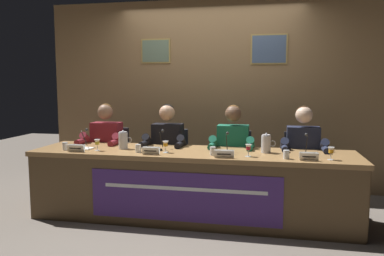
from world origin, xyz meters
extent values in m
plane|color=#70665B|center=(0.00, 0.00, 0.00)|extent=(12.00, 12.00, 0.00)
cube|color=#937047|center=(0.00, 1.35, 1.30)|extent=(4.67, 0.12, 2.60)
cube|color=tan|center=(-0.78, 1.29, 1.91)|extent=(0.42, 0.02, 0.34)
cube|color=slate|center=(-0.78, 1.27, 1.91)|extent=(0.38, 0.01, 0.30)
cube|color=tan|center=(0.78, 1.29, 1.91)|extent=(0.48, 0.02, 0.40)
cube|color=slate|center=(0.78, 1.27, 1.91)|extent=(0.44, 0.01, 0.36)
cube|color=olive|center=(0.00, 0.00, 0.71)|extent=(3.47, 0.80, 0.05)
cube|color=brown|center=(0.00, -0.38, 0.34)|extent=(3.41, 0.04, 0.69)
cube|color=brown|center=(-1.68, 0.00, 0.34)|extent=(0.08, 0.72, 0.69)
cube|color=brown|center=(1.68, 0.00, 0.34)|extent=(0.08, 0.72, 0.69)
cube|color=#4C2D7A|center=(-0.01, -0.40, 0.34)|extent=(1.92, 0.01, 0.50)
cube|color=white|center=(-0.01, -0.41, 0.43)|extent=(1.64, 0.00, 0.04)
cylinder|color=black|center=(-1.19, 0.50, 0.01)|extent=(0.44, 0.44, 0.02)
cylinder|color=black|center=(-1.19, 0.50, 0.22)|extent=(0.05, 0.05, 0.39)
cube|color=#232328|center=(-1.19, 0.50, 0.43)|extent=(0.44, 0.44, 0.03)
cube|color=#232328|center=(-1.19, 0.70, 0.67)|extent=(0.40, 0.05, 0.44)
cylinder|color=black|center=(-1.29, 0.15, 0.22)|extent=(0.10, 0.10, 0.45)
cylinder|color=black|center=(-1.09, 0.15, 0.22)|extent=(0.10, 0.10, 0.45)
cylinder|color=black|center=(-1.29, 0.30, 0.50)|extent=(0.13, 0.34, 0.13)
cylinder|color=black|center=(-1.09, 0.30, 0.50)|extent=(0.13, 0.34, 0.13)
cube|color=maroon|center=(-1.19, 0.47, 0.74)|extent=(0.36, 0.20, 0.48)
sphere|color=#8E664C|center=(-1.19, 0.45, 1.11)|extent=(0.19, 0.19, 0.19)
sphere|color=#593819|center=(-1.19, 0.46, 1.13)|extent=(0.17, 0.17, 0.17)
cylinder|color=maroon|center=(-1.40, 0.37, 0.76)|extent=(0.09, 0.30, 0.25)
cylinder|color=maroon|center=(-0.98, 0.37, 0.76)|extent=(0.09, 0.30, 0.25)
cylinder|color=maroon|center=(-1.40, 0.21, 0.77)|extent=(0.07, 0.24, 0.07)
cylinder|color=maroon|center=(-0.98, 0.21, 0.77)|extent=(0.07, 0.24, 0.07)
cube|color=white|center=(-1.20, -0.30, 0.78)|extent=(0.19, 0.03, 0.08)
cube|color=white|center=(-1.20, -0.27, 0.78)|extent=(0.19, 0.03, 0.08)
cube|color=black|center=(-1.20, -0.31, 0.78)|extent=(0.13, 0.01, 0.01)
cylinder|color=white|center=(-1.01, -0.18, 0.74)|extent=(0.06, 0.06, 0.00)
cylinder|color=white|center=(-1.01, -0.18, 0.77)|extent=(0.01, 0.01, 0.05)
cone|color=white|center=(-1.01, -0.18, 0.83)|extent=(0.06, 0.06, 0.06)
cylinder|color=yellow|center=(-1.01, -0.18, 0.82)|extent=(0.04, 0.04, 0.04)
cylinder|color=silver|center=(-1.37, -0.21, 0.78)|extent=(0.06, 0.06, 0.08)
cylinder|color=silver|center=(-1.37, -0.21, 0.76)|extent=(0.05, 0.05, 0.05)
cylinder|color=black|center=(-1.22, -0.12, 0.75)|extent=(0.06, 0.06, 0.02)
cylinder|color=black|center=(-1.22, -0.05, 0.85)|extent=(0.01, 0.13, 0.18)
sphere|color=#2D2D2D|center=(-1.22, 0.01, 0.94)|extent=(0.03, 0.03, 0.03)
cylinder|color=black|center=(-0.40, 0.50, 0.01)|extent=(0.44, 0.44, 0.02)
cylinder|color=black|center=(-0.40, 0.50, 0.22)|extent=(0.05, 0.05, 0.39)
cube|color=#232328|center=(-0.40, 0.50, 0.43)|extent=(0.44, 0.44, 0.03)
cube|color=#232328|center=(-0.40, 0.70, 0.67)|extent=(0.40, 0.05, 0.44)
cylinder|color=black|center=(-0.50, 0.15, 0.22)|extent=(0.10, 0.10, 0.45)
cylinder|color=black|center=(-0.30, 0.15, 0.22)|extent=(0.10, 0.10, 0.45)
cylinder|color=black|center=(-0.50, 0.30, 0.50)|extent=(0.13, 0.34, 0.13)
cylinder|color=black|center=(-0.30, 0.30, 0.50)|extent=(0.13, 0.34, 0.13)
cube|color=black|center=(-0.40, 0.47, 0.74)|extent=(0.36, 0.20, 0.48)
sphere|color=tan|center=(-0.40, 0.45, 1.11)|extent=(0.19, 0.19, 0.19)
sphere|color=black|center=(-0.40, 0.46, 1.13)|extent=(0.17, 0.17, 0.17)
cylinder|color=black|center=(-0.61, 0.37, 0.76)|extent=(0.09, 0.30, 0.25)
cylinder|color=black|center=(-0.19, 0.37, 0.76)|extent=(0.09, 0.30, 0.25)
cylinder|color=black|center=(-0.61, 0.21, 0.77)|extent=(0.07, 0.24, 0.07)
cylinder|color=black|center=(-0.19, 0.21, 0.77)|extent=(0.07, 0.24, 0.07)
cube|color=white|center=(-0.37, -0.30, 0.78)|extent=(0.18, 0.03, 0.08)
cube|color=white|center=(-0.37, -0.26, 0.78)|extent=(0.18, 0.03, 0.08)
cube|color=black|center=(-0.37, -0.30, 0.78)|extent=(0.13, 0.01, 0.01)
cylinder|color=white|center=(-0.25, -0.15, 0.74)|extent=(0.06, 0.06, 0.00)
cylinder|color=white|center=(-0.25, -0.15, 0.77)|extent=(0.01, 0.01, 0.05)
cone|color=white|center=(-0.25, -0.15, 0.83)|extent=(0.06, 0.06, 0.06)
cylinder|color=orange|center=(-0.25, -0.15, 0.82)|extent=(0.04, 0.04, 0.04)
cylinder|color=silver|center=(-0.54, -0.19, 0.78)|extent=(0.06, 0.06, 0.08)
cylinder|color=silver|center=(-0.54, -0.19, 0.76)|extent=(0.05, 0.05, 0.05)
cylinder|color=black|center=(-0.35, -0.04, 0.75)|extent=(0.06, 0.06, 0.02)
cylinder|color=black|center=(-0.35, 0.02, 0.85)|extent=(0.01, 0.13, 0.18)
sphere|color=#2D2D2D|center=(-0.35, 0.08, 0.94)|extent=(0.03, 0.03, 0.03)
cylinder|color=black|center=(0.40, 0.50, 0.01)|extent=(0.44, 0.44, 0.02)
cylinder|color=black|center=(0.40, 0.50, 0.22)|extent=(0.05, 0.05, 0.39)
cube|color=#232328|center=(0.40, 0.50, 0.43)|extent=(0.44, 0.44, 0.03)
cube|color=#232328|center=(0.40, 0.70, 0.67)|extent=(0.40, 0.05, 0.44)
cylinder|color=black|center=(0.30, 0.15, 0.22)|extent=(0.10, 0.10, 0.45)
cylinder|color=black|center=(0.50, 0.15, 0.22)|extent=(0.10, 0.10, 0.45)
cylinder|color=black|center=(0.30, 0.30, 0.50)|extent=(0.13, 0.34, 0.13)
cylinder|color=black|center=(0.50, 0.30, 0.50)|extent=(0.13, 0.34, 0.13)
cube|color=#196047|center=(0.40, 0.47, 0.74)|extent=(0.36, 0.20, 0.48)
sphere|color=brown|center=(0.40, 0.45, 1.11)|extent=(0.19, 0.19, 0.19)
sphere|color=#593819|center=(0.40, 0.46, 1.13)|extent=(0.17, 0.17, 0.17)
cylinder|color=#196047|center=(0.19, 0.37, 0.76)|extent=(0.09, 0.30, 0.25)
cylinder|color=#196047|center=(0.61, 0.37, 0.76)|extent=(0.09, 0.30, 0.25)
cylinder|color=#196047|center=(0.19, 0.21, 0.77)|extent=(0.07, 0.24, 0.07)
cylinder|color=#196047|center=(0.61, 0.21, 0.77)|extent=(0.07, 0.24, 0.07)
cube|color=white|center=(0.38, -0.32, 0.78)|extent=(0.19, 0.03, 0.08)
cube|color=white|center=(0.38, -0.29, 0.78)|extent=(0.19, 0.03, 0.08)
cube|color=black|center=(0.38, -0.33, 0.78)|extent=(0.13, 0.01, 0.01)
cylinder|color=white|center=(0.61, -0.19, 0.74)|extent=(0.06, 0.06, 0.00)
cylinder|color=white|center=(0.61, -0.19, 0.77)|extent=(0.01, 0.01, 0.05)
cone|color=white|center=(0.61, -0.19, 0.83)|extent=(0.06, 0.06, 0.06)
cylinder|color=#B21E2D|center=(0.61, -0.19, 0.82)|extent=(0.04, 0.04, 0.04)
cylinder|color=silver|center=(0.25, -0.19, 0.78)|extent=(0.06, 0.06, 0.08)
cylinder|color=silver|center=(0.25, -0.19, 0.76)|extent=(0.05, 0.05, 0.05)
cylinder|color=black|center=(0.38, -0.10, 0.75)|extent=(0.06, 0.06, 0.02)
cylinder|color=black|center=(0.38, -0.03, 0.85)|extent=(0.01, 0.13, 0.18)
sphere|color=#2D2D2D|center=(0.38, 0.03, 0.94)|extent=(0.03, 0.03, 0.03)
cylinder|color=black|center=(1.19, 0.50, 0.01)|extent=(0.44, 0.44, 0.02)
cylinder|color=black|center=(1.19, 0.50, 0.22)|extent=(0.05, 0.05, 0.39)
cube|color=#232328|center=(1.19, 0.50, 0.43)|extent=(0.44, 0.44, 0.03)
cube|color=#232328|center=(1.19, 0.70, 0.67)|extent=(0.40, 0.05, 0.44)
cylinder|color=black|center=(1.09, 0.15, 0.22)|extent=(0.10, 0.10, 0.45)
cylinder|color=black|center=(1.29, 0.15, 0.22)|extent=(0.10, 0.10, 0.45)
cylinder|color=black|center=(1.09, 0.30, 0.50)|extent=(0.13, 0.34, 0.13)
cylinder|color=black|center=(1.29, 0.30, 0.50)|extent=(0.13, 0.34, 0.13)
cube|color=#1E2338|center=(1.19, 0.47, 0.74)|extent=(0.36, 0.20, 0.48)
sphere|color=beige|center=(1.19, 0.45, 1.11)|extent=(0.19, 0.19, 0.19)
sphere|color=#331E0F|center=(1.19, 0.46, 1.13)|extent=(0.17, 0.17, 0.17)
cylinder|color=#1E2338|center=(0.98, 0.37, 0.76)|extent=(0.09, 0.30, 0.25)
cylinder|color=#1E2338|center=(1.40, 0.37, 0.76)|extent=(0.09, 0.30, 0.25)
cylinder|color=#1E2338|center=(0.98, 0.21, 0.77)|extent=(0.07, 0.24, 0.07)
cylinder|color=#1E2338|center=(1.40, 0.21, 0.77)|extent=(0.07, 0.24, 0.07)
cube|color=white|center=(1.18, -0.30, 0.78)|extent=(0.17, 0.03, 0.08)
cube|color=white|center=(1.18, -0.26, 0.78)|extent=(0.17, 0.03, 0.08)
cube|color=black|center=(1.18, -0.30, 0.78)|extent=(0.12, 0.01, 0.01)
cylinder|color=white|center=(1.39, -0.21, 0.74)|extent=(0.06, 0.06, 0.00)
cylinder|color=white|center=(1.39, -0.21, 0.77)|extent=(0.01, 0.01, 0.05)
cone|color=white|center=(1.39, -0.21, 0.83)|extent=(0.06, 0.06, 0.06)
cylinder|color=orange|center=(1.39, -0.21, 0.82)|extent=(0.04, 0.04, 0.04)
cylinder|color=silver|center=(0.98, -0.24, 0.78)|extent=(0.06, 0.06, 0.08)
cylinder|color=silver|center=(0.98, -0.24, 0.76)|extent=(0.05, 0.05, 0.05)
cylinder|color=black|center=(1.19, -0.05, 0.75)|extent=(0.06, 0.06, 0.02)
cylinder|color=black|center=(1.19, 0.01, 0.85)|extent=(0.01, 0.13, 0.18)
sphere|color=#2D2D2D|center=(1.19, 0.07, 0.94)|extent=(0.03, 0.03, 0.03)
cylinder|color=silver|center=(-0.78, -0.01, 0.83)|extent=(0.10, 0.10, 0.18)
cylinder|color=silver|center=(-0.78, -0.01, 0.92)|extent=(0.08, 0.09, 0.01)
sphere|color=silver|center=(-0.78, -0.01, 0.94)|extent=(0.02, 0.02, 0.02)
torus|color=silver|center=(-0.71, -0.01, 0.84)|extent=(0.07, 0.01, 0.07)
cylinder|color=silver|center=(0.78, 0.06, 0.83)|extent=(0.10, 0.10, 0.18)
cylinder|color=silver|center=(0.78, 0.06, 0.92)|extent=(0.08, 0.08, 0.01)
sphere|color=silver|center=(0.78, 0.06, 0.94)|extent=(0.02, 0.02, 0.02)
torus|color=silver|center=(0.85, 0.06, 0.84)|extent=(0.07, 0.01, 0.07)
cube|color=white|center=(-1.22, -0.10, 0.74)|extent=(0.23, 0.17, 0.01)
camera|label=1|loc=(0.81, -4.00, 1.47)|focal=36.06mm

